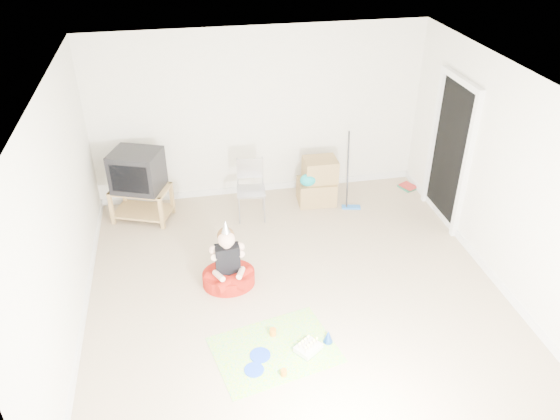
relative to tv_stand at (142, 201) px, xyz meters
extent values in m
plane|color=tan|center=(1.84, -2.00, -0.30)|extent=(5.00, 5.00, 0.00)
cube|color=black|center=(4.32, -0.80, 0.73)|extent=(0.02, 0.90, 2.05)
cube|color=#AC864D|center=(0.00, 0.00, 0.20)|extent=(0.94, 0.77, 0.03)
cube|color=#AC864D|center=(0.00, 0.00, -0.18)|extent=(0.94, 0.77, 0.03)
cube|color=#AC864D|center=(-0.43, -0.08, -0.04)|extent=(0.06, 0.06, 0.51)
cube|color=#AC864D|center=(0.27, -0.34, -0.04)|extent=(0.06, 0.06, 0.51)
cube|color=#AC864D|center=(-0.27, 0.34, -0.04)|extent=(0.06, 0.06, 0.51)
cube|color=#AC864D|center=(0.43, 0.08, -0.04)|extent=(0.06, 0.06, 0.51)
cube|color=black|center=(0.00, 0.00, 0.50)|extent=(0.82, 0.75, 0.57)
cube|color=#9C9BA1|center=(1.57, -0.27, 0.14)|extent=(0.44, 0.43, 0.03)
cylinder|color=#9C9BA1|center=(1.39, -0.26, 0.15)|extent=(0.02, 0.02, 0.90)
cylinder|color=#9C9BA1|center=(1.76, -0.29, 0.15)|extent=(0.02, 0.02, 0.90)
cube|color=#977949|center=(2.62, -0.04, -0.11)|extent=(0.59, 0.47, 0.37)
cube|color=#977949|center=(2.67, -0.01, 0.25)|extent=(0.50, 0.40, 0.35)
ellipsoid|color=#0D8F95|center=(2.46, -0.16, 0.17)|extent=(0.25, 0.17, 0.20)
cube|color=blue|center=(3.11, -0.32, -0.28)|extent=(0.30, 0.16, 0.03)
cylinder|color=black|center=(3.11, -0.32, 0.28)|extent=(0.10, 0.38, 1.10)
cube|color=#226746|center=(4.20, 0.10, -0.28)|extent=(0.27, 0.31, 0.03)
cube|color=#A52623|center=(4.20, 0.10, -0.26)|extent=(0.27, 0.30, 0.03)
cylinder|color=#AB1A0F|center=(1.06, -1.77, -0.21)|extent=(0.66, 0.66, 0.18)
cube|color=black|center=(1.06, -1.77, 0.08)|extent=(0.30, 0.17, 0.39)
sphere|color=beige|center=(1.06, -1.77, 0.38)|extent=(0.21, 0.21, 0.21)
cone|color=silver|center=(1.06, -1.77, 0.56)|extent=(0.11, 0.11, 0.16)
cube|color=#E8318A|center=(1.42, -2.97, -0.29)|extent=(1.45, 1.18, 0.01)
cube|color=silver|center=(1.77, -3.06, -0.26)|extent=(0.33, 0.32, 0.07)
cube|color=#44BF5B|center=(1.77, -3.06, -0.29)|extent=(0.33, 0.32, 0.01)
cylinder|color=beige|center=(1.72, -3.14, -0.19)|extent=(0.01, 0.01, 0.07)
cylinder|color=beige|center=(1.75, -3.12, -0.19)|extent=(0.01, 0.01, 0.07)
cylinder|color=beige|center=(1.79, -3.09, -0.19)|extent=(0.01, 0.01, 0.07)
cylinder|color=beige|center=(1.83, -3.06, -0.19)|extent=(0.01, 0.01, 0.07)
cylinder|color=beige|center=(1.86, -3.04, -0.19)|extent=(0.01, 0.01, 0.07)
cylinder|color=beige|center=(1.67, -3.08, -0.19)|extent=(0.01, 0.01, 0.07)
cylinder|color=beige|center=(1.70, -3.05, -0.19)|extent=(0.01, 0.01, 0.07)
cylinder|color=beige|center=(1.74, -3.02, -0.19)|extent=(0.01, 0.01, 0.07)
cylinder|color=beige|center=(1.78, -3.00, -0.19)|extent=(0.01, 0.01, 0.07)
cylinder|color=blue|center=(1.25, -3.03, -0.29)|extent=(0.30, 0.30, 0.01)
cylinder|color=blue|center=(1.15, -3.21, -0.29)|extent=(0.28, 0.28, 0.01)
cylinder|color=orange|center=(1.44, -2.75, -0.25)|extent=(0.10, 0.10, 0.08)
cylinder|color=orange|center=(1.44, -3.34, -0.26)|extent=(0.07, 0.07, 0.07)
cone|color=#1948B0|center=(2.01, -2.97, -0.21)|extent=(0.15, 0.15, 0.16)
camera|label=1|loc=(0.66, -7.10, 4.07)|focal=35.00mm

